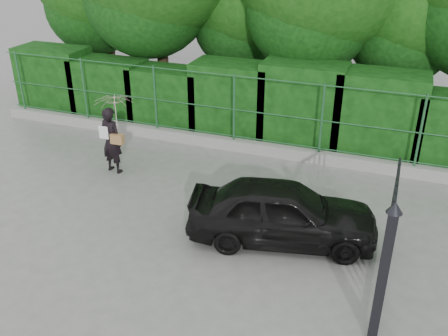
% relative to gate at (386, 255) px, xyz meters
% --- Properties ---
extents(ground, '(80.00, 80.00, 0.00)m').
position_rel_gate_xyz_m(ground, '(-4.60, 0.72, -1.19)').
color(ground, gray).
extents(kerb, '(14.00, 0.25, 0.30)m').
position_rel_gate_xyz_m(kerb, '(-4.60, 5.22, -1.04)').
color(kerb, '#9E9E99').
rests_on(kerb, ground).
extents(fence, '(14.13, 0.06, 1.80)m').
position_rel_gate_xyz_m(fence, '(-4.38, 5.22, 0.01)').
color(fence, '#235A31').
rests_on(fence, kerb).
extents(hedge, '(14.20, 1.20, 2.29)m').
position_rel_gate_xyz_m(hedge, '(-4.50, 6.22, -0.17)').
color(hedge, black).
rests_on(hedge, ground).
extents(gate, '(0.22, 2.33, 2.36)m').
position_rel_gate_xyz_m(gate, '(0.00, 0.00, 0.00)').
color(gate, black).
rests_on(gate, ground).
extents(woman, '(0.96, 0.97, 1.96)m').
position_rel_gate_xyz_m(woman, '(-6.45, 3.03, 0.10)').
color(woman, black).
rests_on(woman, ground).
extents(car, '(3.82, 2.19, 1.23)m').
position_rel_gate_xyz_m(car, '(-1.93, 1.58, -0.57)').
color(car, black).
rests_on(car, ground).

